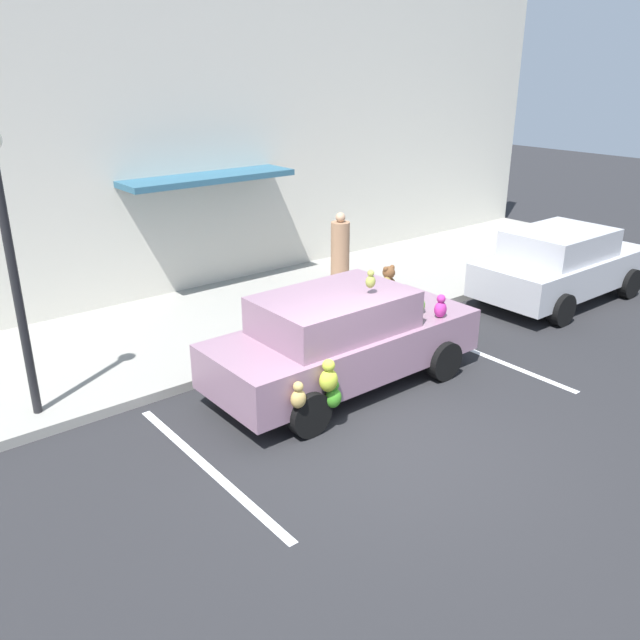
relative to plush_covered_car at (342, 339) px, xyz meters
The scene contains 10 objects.
ground_plane 1.96m from the plush_covered_car, 111.40° to the right, with size 60.00×60.00×0.00m, color #262628.
sidewalk 3.47m from the plush_covered_car, 101.14° to the left, with size 24.00×4.00×0.15m, color gray.
storefront_building 6.01m from the plush_covered_car, 96.70° to the left, with size 24.00×1.25×6.40m.
parking_stripe_front 2.86m from the plush_covered_car, 14.19° to the right, with size 0.12×3.60×0.01m, color silver.
parking_stripe_rear 2.96m from the plush_covered_car, 166.35° to the right, with size 0.12×3.60×0.01m, color silver.
plush_covered_car is the anchor object (origin of this frame).
parked_sedan_behind 6.16m from the plush_covered_car, ahead, with size 4.12×1.96×1.54m.
teddy_bear_on_sidewalk 3.82m from the plush_covered_car, 34.83° to the left, with size 0.37×0.31×0.71m.
street_lamp_post 4.76m from the plush_covered_car, 155.69° to the left, with size 0.28×0.28×3.85m.
pedestrian_near_shopfront 4.22m from the plush_covered_car, 50.01° to the left, with size 0.40×0.40×1.68m.
Camera 1 is at (-5.38, -5.30, 4.72)m, focal length 36.89 mm.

